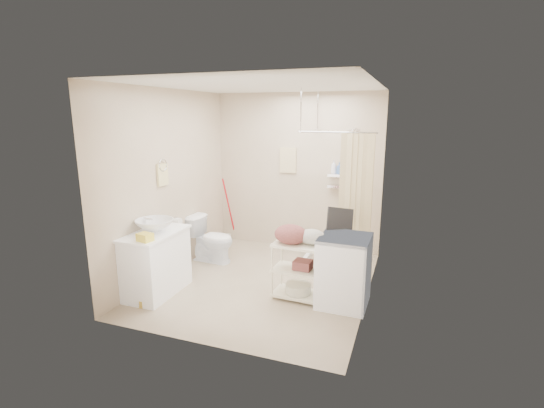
{
  "coord_description": "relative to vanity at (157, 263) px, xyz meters",
  "views": [
    {
      "loc": [
        1.83,
        -4.69,
        2.26
      ],
      "look_at": [
        0.04,
        0.25,
        1.05
      ],
      "focal_mm": 26.0,
      "sensor_mm": 36.0,
      "label": 1
    }
  ],
  "objects": [
    {
      "name": "floor",
      "position": [
        1.16,
        0.75,
        -0.41
      ],
      "size": [
        3.2,
        3.2,
        0.0
      ],
      "primitive_type": "plane",
      "color": "tan",
      "rests_on": "ground"
    },
    {
      "name": "ceiling",
      "position": [
        1.16,
        0.75,
        2.19
      ],
      "size": [
        2.8,
        3.2,
        0.04
      ],
      "primitive_type": "cube",
      "color": "silver",
      "rests_on": "ground"
    },
    {
      "name": "wall_back",
      "position": [
        1.16,
        2.35,
        0.89
      ],
      "size": [
        2.8,
        0.04,
        2.6
      ],
      "primitive_type": "cube",
      "color": "beige",
      "rests_on": "ground"
    },
    {
      "name": "wall_front",
      "position": [
        1.16,
        -0.85,
        0.89
      ],
      "size": [
        2.8,
        0.04,
        2.6
      ],
      "primitive_type": "cube",
      "color": "beige",
      "rests_on": "ground"
    },
    {
      "name": "wall_left",
      "position": [
        -0.24,
        0.75,
        0.89
      ],
      "size": [
        0.04,
        3.2,
        2.6
      ],
      "primitive_type": "cube",
      "color": "beige",
      "rests_on": "ground"
    },
    {
      "name": "wall_right",
      "position": [
        2.56,
        0.75,
        0.89
      ],
      "size": [
        0.04,
        3.2,
        2.6
      ],
      "primitive_type": "cube",
      "color": "beige",
      "rests_on": "ground"
    },
    {
      "name": "vanity",
      "position": [
        0.0,
        0.0,
        0.0
      ],
      "size": [
        0.53,
        0.93,
        0.81
      ],
      "primitive_type": "cube",
      "rotation": [
        0.0,
        0.0,
        0.01
      ],
      "color": "white",
      "rests_on": "ground"
    },
    {
      "name": "sink",
      "position": [
        -0.0,
        0.01,
        0.49
      ],
      "size": [
        0.56,
        0.56,
        0.16
      ],
      "primitive_type": "imported",
      "rotation": [
        0.0,
        0.0,
        -0.22
      ],
      "color": "silver",
      "rests_on": "vanity"
    },
    {
      "name": "counter_basket",
      "position": [
        0.12,
        -0.33,
        0.45
      ],
      "size": [
        0.19,
        0.16,
        0.09
      ],
      "primitive_type": "cube",
      "rotation": [
        0.0,
        0.0,
        -0.2
      ],
      "color": "yellow",
      "rests_on": "vanity"
    },
    {
      "name": "floor_basket",
      "position": [
        0.1,
        -0.37,
        -0.34
      ],
      "size": [
        0.27,
        0.24,
        0.12
      ],
      "primitive_type": "cube",
      "rotation": [
        0.0,
        0.0,
        0.33
      ],
      "color": "gold",
      "rests_on": "ground"
    },
    {
      "name": "toilet",
      "position": [
        0.12,
        1.25,
        -0.05
      ],
      "size": [
        0.73,
        0.45,
        0.72
      ],
      "primitive_type": "imported",
      "rotation": [
        0.0,
        0.0,
        1.5
      ],
      "color": "white",
      "rests_on": "ground"
    },
    {
      "name": "mop",
      "position": [
        -0.11,
        2.26,
        0.17
      ],
      "size": [
        0.13,
        0.13,
        1.15
      ],
      "primitive_type": null,
      "rotation": [
        0.0,
        0.0,
        0.25
      ],
      "color": "red",
      "rests_on": "ground"
    },
    {
      "name": "potted_plant_a",
      "position": [
        1.0,
        2.19,
        -0.25
      ],
      "size": [
        0.18,
        0.14,
        0.32
      ],
      "primitive_type": "imported",
      "rotation": [
        0.0,
        0.0,
        0.15
      ],
      "color": "brown",
      "rests_on": "ground"
    },
    {
      "name": "potted_plant_b",
      "position": [
        1.37,
        2.16,
        -0.24
      ],
      "size": [
        0.23,
        0.21,
        0.33
      ],
      "primitive_type": "imported",
      "rotation": [
        0.0,
        0.0,
        -0.45
      ],
      "color": "#975426",
      "rests_on": "ground"
    },
    {
      "name": "hanging_towel",
      "position": [
        1.01,
        2.33,
        1.09
      ],
      "size": [
        0.28,
        0.03,
        0.42
      ],
      "primitive_type": "cube",
      "color": "beige",
      "rests_on": "wall_back"
    },
    {
      "name": "towel_ring",
      "position": [
        -0.22,
        0.55,
        1.06
      ],
      "size": [
        0.04,
        0.22,
        0.34
      ],
      "primitive_type": null,
      "color": "#EDDC91",
      "rests_on": "wall_left"
    },
    {
      "name": "tp_holder",
      "position": [
        -0.2,
        0.8,
        0.31
      ],
      "size": [
        0.08,
        0.12,
        0.14
      ],
      "primitive_type": null,
      "color": "white",
      "rests_on": "wall_left"
    },
    {
      "name": "shower",
      "position": [
        2.01,
        1.8,
        0.64
      ],
      "size": [
        1.1,
        1.1,
        2.1
      ],
      "primitive_type": null,
      "color": "silver",
      "rests_on": "ground"
    },
    {
      "name": "shampoo_bottle_a",
      "position": [
        1.8,
        2.26,
        1.02
      ],
      "size": [
        0.1,
        0.1,
        0.22
      ],
      "primitive_type": "imported",
      "rotation": [
        0.0,
        0.0,
        -0.19
      ],
      "color": "silver",
      "rests_on": "shower"
    },
    {
      "name": "shampoo_bottle_b",
      "position": [
        1.89,
        2.26,
        1.01
      ],
      "size": [
        0.1,
        0.1,
        0.19
      ],
      "primitive_type": "imported",
      "rotation": [
        0.0,
        0.0,
        0.16
      ],
      "color": "#476FB9",
      "rests_on": "shower"
    },
    {
      "name": "washing_machine",
      "position": [
        2.3,
        0.51,
        0.02
      ],
      "size": [
        0.59,
        0.61,
        0.85
      ],
      "primitive_type": "cube",
      "rotation": [
        0.0,
        0.0,
        -0.02
      ],
      "color": "white",
      "rests_on": "ground"
    },
    {
      "name": "laundry_rack",
      "position": [
        1.75,
        0.46,
        0.02
      ],
      "size": [
        0.64,
        0.4,
        0.86
      ],
      "primitive_type": null,
      "rotation": [
        0.0,
        0.0,
        -0.05
      ],
      "color": "#EEE7C8",
      "rests_on": "ground"
    },
    {
      "name": "ironing_board",
      "position": [
        2.18,
        0.69,
        0.17
      ],
      "size": [
        0.34,
        0.23,
        1.16
      ],
      "primitive_type": null,
      "rotation": [
        0.0,
        0.0,
        0.47
      ],
      "color": "black",
      "rests_on": "ground"
    }
  ]
}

